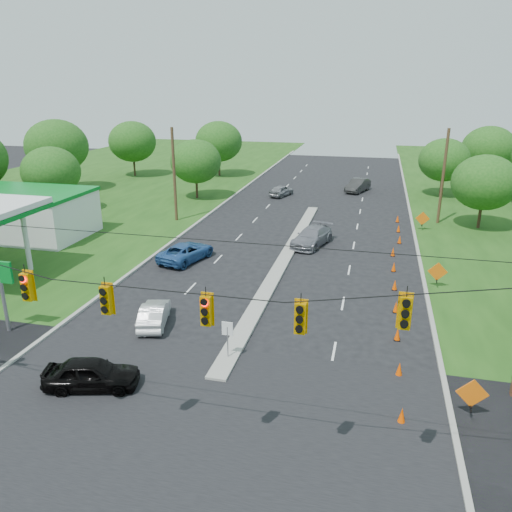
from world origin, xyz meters
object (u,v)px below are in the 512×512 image
(gas_station, at_px, (7,212))
(white_sedan, at_px, (154,314))
(black_sedan, at_px, (92,374))
(blue_pickup, at_px, (186,252))

(gas_station, distance_m, white_sedan, 21.92)
(gas_station, relative_size, white_sedan, 5.14)
(black_sedan, bearing_deg, blue_pickup, -7.51)
(gas_station, xyz_separation_m, white_sedan, (18.53, -11.55, -1.94))
(gas_station, relative_size, blue_pickup, 3.89)
(gas_station, distance_m, black_sedan, 25.84)
(white_sedan, height_order, blue_pickup, blue_pickup)
(blue_pickup, bearing_deg, black_sedan, 112.83)
(gas_station, distance_m, blue_pickup, 16.52)
(black_sedan, height_order, white_sedan, black_sedan)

